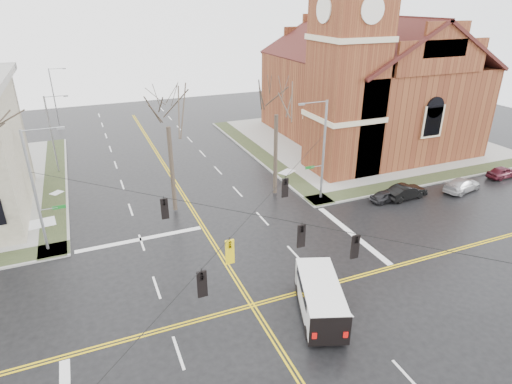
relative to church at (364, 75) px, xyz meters
name	(u,v)px	position (x,y,z in m)	size (l,w,h in m)	color
ground	(252,305)	(-24.76, -24.78, -8.43)	(120.00, 120.00, 0.00)	black
sidewalks	(252,304)	(-24.76, -24.78, -8.36)	(80.00, 80.00, 0.17)	gray
road_markings	(252,305)	(-24.76, -24.78, -8.43)	(100.00, 100.00, 0.01)	gold
church	(364,75)	(0.00, 0.00, 0.00)	(24.28, 27.48, 27.50)	#5F2B19
signal_pole_ne	(322,148)	(-13.44, -13.28, -3.48)	(2.75, 0.22, 9.00)	gray
signal_pole_nw	(37,189)	(-36.09, -13.28, -3.48)	(2.75, 0.22, 9.00)	gray
span_wires	(252,214)	(-24.76, -24.78, -2.23)	(23.02, 23.02, 0.03)	black
traffic_signals	(257,232)	(-24.76, -25.45, -2.98)	(8.21, 8.26, 1.30)	black
streetlight_north_a	(52,132)	(-35.42, 3.22, -3.97)	(2.30, 0.20, 8.00)	gray
streetlight_north_b	(55,95)	(-35.42, 23.22, -3.97)	(2.30, 0.20, 8.00)	gray
cargo_van	(319,295)	(-21.40, -26.83, -7.17)	(3.96, 6.00, 2.14)	white
parked_car_a	(387,196)	(-7.99, -16.03, -7.90)	(1.27, 3.16, 1.07)	black
parked_car_b	(406,192)	(-5.95, -16.21, -7.76)	(1.43, 4.11, 1.36)	black
parked_car_c	(462,185)	(0.15, -16.92, -7.80)	(1.77, 4.36, 1.27)	#B8B8BA
parked_car_d	(503,172)	(6.67, -16.01, -7.83)	(1.44, 3.57, 1.22)	#4D1621
tree_nw_near	(168,121)	(-26.18, -10.56, -0.41)	(4.00, 4.00, 11.08)	#31261F
tree_ne	(276,109)	(-16.68, -10.65, -0.33)	(4.00, 4.00, 11.19)	#31261F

